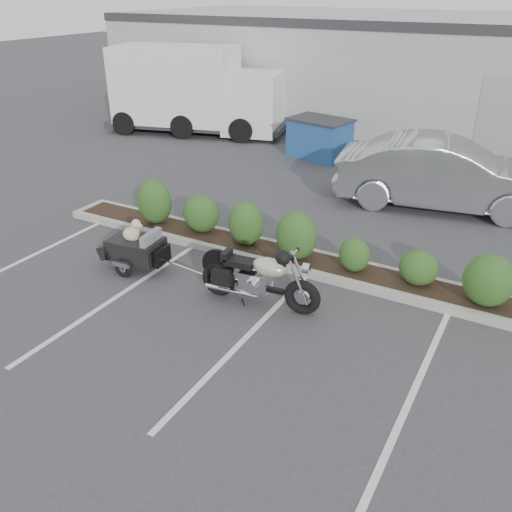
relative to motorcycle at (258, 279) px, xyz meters
The scene contains 8 objects.
ground 1.10m from the motorcycle, 154.23° to the right, with size 90.00×90.00×0.00m, color #38383A.
planter_kerb 1.83m from the motorcycle, 86.03° to the left, with size 12.00×1.00×0.15m, color #9E9E93.
building 16.67m from the motorcycle, 93.03° to the left, with size 26.00×10.00×4.00m, color #9EA099.
motorcycle is the anchor object (origin of this frame).
pet_trailer 2.79m from the motorcycle, behind, with size 1.81×1.02×1.07m.
sedan 6.62m from the motorcycle, 74.52° to the left, with size 1.84×5.28×1.74m, color #ADAEB4.
dumpster 9.34m from the motorcycle, 106.73° to the left, with size 2.14×1.68×1.26m.
delivery_truck 12.74m from the motorcycle, 129.65° to the left, with size 7.06×3.81×3.08m.
Camera 1 is at (4.85, -6.78, 5.11)m, focal length 38.00 mm.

